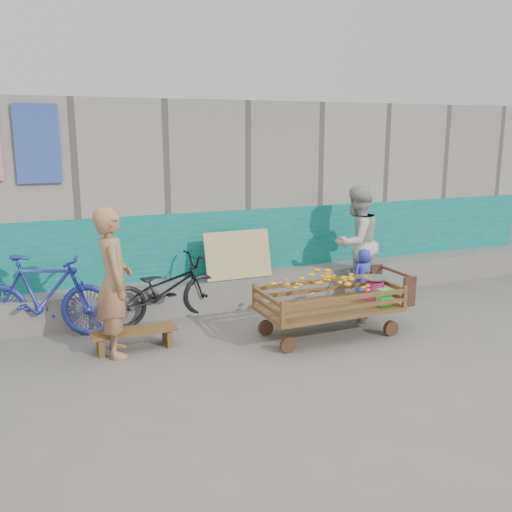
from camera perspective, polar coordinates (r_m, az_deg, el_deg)
name	(u,v)px	position (r m, az deg, el deg)	size (l,w,h in m)	color
ground	(286,366)	(6.47, 3.00, -10.92)	(80.00, 80.00, 0.00)	#605F57
building_wall	(182,197)	(9.80, -7.40, 5.88)	(12.00, 3.50, 3.00)	gray
banana_cart	(327,294)	(7.24, 7.12, -3.77)	(1.92, 0.88, 0.82)	brown
bench	(134,335)	(7.01, -12.09, -7.71)	(1.00, 0.30, 0.25)	brown
vendor_man	(114,282)	(6.72, -14.03, -2.55)	(0.63, 0.42, 1.74)	#A1714C
woman	(356,243)	(8.89, 10.00, 1.31)	(0.85, 0.67, 1.76)	#BABCB5
child	(363,275)	(8.81, 10.68, -1.88)	(0.41, 0.27, 0.84)	#333EBC
bicycle_dark	(165,289)	(7.88, -9.12, -3.30)	(0.60, 1.71, 0.90)	black
bicycle_blue	(44,296)	(7.66, -20.42, -3.79)	(0.50, 1.76, 1.06)	#273298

